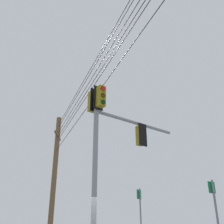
% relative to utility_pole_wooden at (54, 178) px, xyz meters
% --- Properties ---
extents(signal_mast_assembly, '(3.70, 3.59, 6.91)m').
position_rel_utility_pole_wooden_xyz_m(signal_mast_assembly, '(-6.98, -4.76, 0.45)').
color(signal_mast_assembly, gray).
rests_on(signal_mast_assembly, ground).
extents(utility_pole_wooden, '(2.07, 0.45, 8.72)m').
position_rel_utility_pole_wooden_xyz_m(utility_pole_wooden, '(0.00, 0.00, 0.00)').
color(utility_pole_wooden, brown).
rests_on(utility_pole_wooden, ground).
extents(route_sign_primary, '(0.36, 0.19, 3.11)m').
position_rel_utility_pole_wooden_xyz_m(route_sign_primary, '(-4.59, -5.80, -2.53)').
color(route_sign_primary, slate).
rests_on(route_sign_primary, ground).
extents(route_sign_secondary, '(0.23, 0.24, 2.86)m').
position_rel_utility_pole_wooden_xyz_m(route_sign_secondary, '(-8.61, -8.15, -2.76)').
color(route_sign_secondary, slate).
rests_on(route_sign_secondary, ground).
extents(overhead_wire_span, '(16.44, 9.44, 2.58)m').
position_rel_utility_pole_wooden_xyz_m(overhead_wire_span, '(-8.21, -4.71, 3.26)').
color(overhead_wire_span, black).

